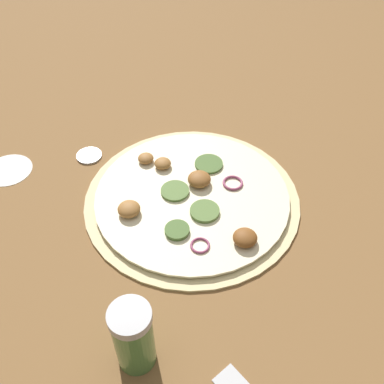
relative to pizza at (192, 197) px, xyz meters
The scene contains 5 objects.
ground_plane 0.01m from the pizza, 32.56° to the right, with size 3.00×3.00×0.00m, color brown.
pizza is the anchor object (origin of this frame).
spice_jar 0.27m from the pizza, 167.21° to the left, with size 0.05×0.05×0.10m.
loose_cap 0.21m from the pizza, 60.86° to the left, with size 0.04×0.04×0.01m.
flour_patch 0.32m from the pizza, 78.65° to the left, with size 0.08×0.08×0.00m.
Camera 1 is at (-0.50, -0.01, 0.53)m, focal length 42.00 mm.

